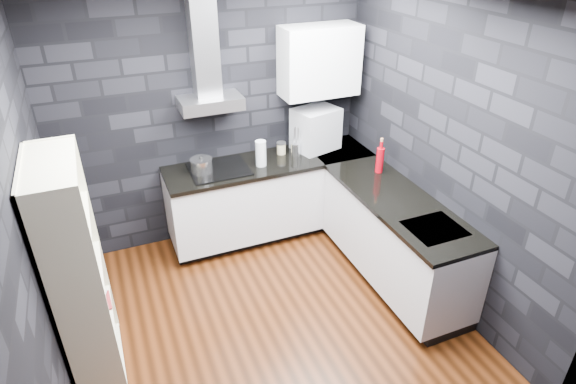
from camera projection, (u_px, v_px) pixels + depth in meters
ground at (271, 320)px, 4.27m from camera, size 3.20×3.20×0.00m
wall_back at (212, 116)px, 4.90m from camera, size 3.20×0.05×2.70m
wall_front at (387, 341)px, 2.30m from camera, size 3.20×0.05×2.70m
wall_left at (29, 235)px, 3.06m from camera, size 0.05×3.20×2.70m
wall_right at (444, 152)px, 4.14m from camera, size 0.05×3.20×2.70m
toekick_back at (270, 226)px, 5.48m from camera, size 2.18×0.50×0.10m
toekick_right at (394, 272)px, 4.77m from camera, size 0.50×1.78×0.10m
counter_back_cab at (271, 195)px, 5.24m from camera, size 2.20×0.60×0.76m
counter_right_cab at (395, 238)px, 4.54m from camera, size 0.60×1.80×0.76m
counter_back_top at (270, 163)px, 5.03m from camera, size 2.20×0.62×0.04m
counter_right_top at (399, 201)px, 4.34m from camera, size 0.62×1.80×0.04m
counter_corner_top at (338, 150)px, 5.31m from camera, size 0.62×0.62×0.04m
hood_body at (211, 103)px, 4.63m from camera, size 0.60×0.34×0.12m
hood_chimney at (204, 48)px, 4.43m from camera, size 0.24×0.20×0.90m
upper_cabinet at (319, 61)px, 4.86m from camera, size 0.80×0.35×0.70m
cooktop at (219, 169)px, 4.85m from camera, size 0.58×0.50×0.01m
sink_rim at (435, 229)px, 3.94m from camera, size 0.44×0.40×0.01m
pot at (202, 166)px, 4.75m from camera, size 0.23×0.23×0.12m
glass_vase at (261, 153)px, 4.87m from camera, size 0.13×0.13×0.27m
storage_jar at (281, 149)px, 5.15m from camera, size 0.10×0.10×0.12m
utensil_crock at (296, 149)px, 5.12m from camera, size 0.13×0.13×0.14m
appliance_garage at (316, 129)px, 5.20m from camera, size 0.53×0.46×0.46m
red_bottle at (380, 160)px, 4.75m from camera, size 0.08×0.08×0.26m
bookshelf at (78, 276)px, 3.41m from camera, size 0.43×0.84×1.80m
fruit_bowl at (78, 282)px, 3.29m from camera, size 0.28×0.28×0.06m
book_red at (85, 296)px, 3.71m from camera, size 0.17×0.03×0.23m
book_second at (82, 292)px, 3.72m from camera, size 0.15×0.05×0.21m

